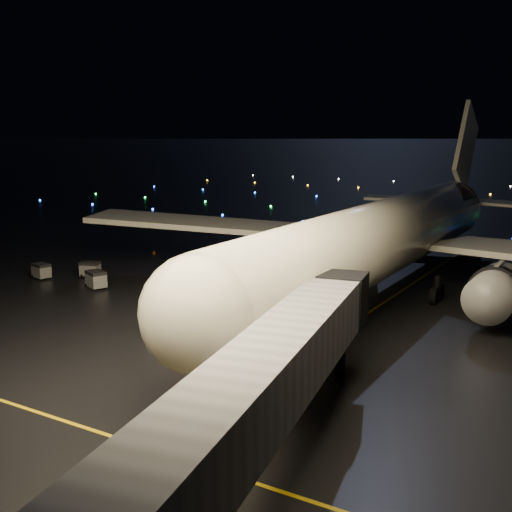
# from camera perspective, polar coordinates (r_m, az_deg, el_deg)

# --- Properties ---
(lane_centre) EXTENTS (0.25, 80.00, 0.02)m
(lane_centre) POSITION_cam_1_polar(r_m,az_deg,el_deg) (52.53, 8.99, -5.65)
(lane_centre) COLOR gold
(lane_centre) RESTS_ON ground
(airliner) EXTENTS (65.84, 62.58, 18.56)m
(airliner) POSITION_cam_1_polar(r_m,az_deg,el_deg) (60.66, 12.41, 5.44)
(airliner) COLOR silver
(airliner) RESTS_ON ground
(pushback_tug) EXTENTS (4.25, 2.79, 1.87)m
(pushback_tug) POSITION_cam_1_polar(r_m,az_deg,el_deg) (33.94, -3.83, -13.53)
(pushback_tug) COLOR silver
(pushback_tug) RESTS_ON ground
(belt_loader) EXTENTS (7.07, 3.08, 3.32)m
(belt_loader) POSITION_cam_1_polar(r_m,az_deg,el_deg) (47.12, -6.80, -5.47)
(belt_loader) COLOR silver
(belt_loader) RESTS_ON ground
(crew_c) EXTENTS (1.01, 0.98, 1.70)m
(crew_c) POSITION_cam_1_polar(r_m,az_deg,el_deg) (54.52, -9.57, -4.11)
(crew_c) COLOR #E86A00
(crew_c) RESTS_ON ground
(safety_cone_0) EXTENTS (0.43, 0.43, 0.49)m
(safety_cone_0) POSITION_cam_1_polar(r_m,az_deg,el_deg) (61.62, -1.16, -2.76)
(safety_cone_0) COLOR #F86500
(safety_cone_0) RESTS_ON ground
(safety_cone_1) EXTENTS (0.48, 0.48, 0.45)m
(safety_cone_1) POSITION_cam_1_polar(r_m,az_deg,el_deg) (63.65, 6.40, -2.39)
(safety_cone_1) COLOR #F86500
(safety_cone_1) RESTS_ON ground
(safety_cone_2) EXTENTS (0.49, 0.49, 0.51)m
(safety_cone_2) POSITION_cam_1_polar(r_m,az_deg,el_deg) (61.93, -2.87, -2.68)
(safety_cone_2) COLOR #F86500
(safety_cone_2) RESTS_ON ground
(safety_cone_3) EXTENTS (0.52, 0.52, 0.50)m
(safety_cone_3) POSITION_cam_1_polar(r_m,az_deg,el_deg) (79.94, -9.05, 0.36)
(safety_cone_3) COLOR #F86500
(safety_cone_3) RESTS_ON ground
(taxiway_lights) EXTENTS (164.00, 92.00, 0.36)m
(taxiway_lights) POSITION_cam_1_polar(r_m,az_deg,el_deg) (141.90, 18.42, 4.61)
(taxiway_lights) COLOR black
(taxiway_lights) RESTS_ON ground
(baggage_cart_0) EXTENTS (2.40, 2.06, 1.72)m
(baggage_cart_0) POSITION_cam_1_polar(r_m,az_deg,el_deg) (63.66, -14.04, -2.07)
(baggage_cart_0) COLOR gray
(baggage_cart_0) RESTS_ON ground
(baggage_cart_1) EXTENTS (2.22, 1.89, 1.60)m
(baggage_cart_1) POSITION_cam_1_polar(r_m,az_deg,el_deg) (68.71, -14.52, -1.17)
(baggage_cart_1) COLOR gray
(baggage_cart_1) RESTS_ON ground
(baggage_cart_2) EXTENTS (2.08, 1.66, 1.57)m
(baggage_cart_2) POSITION_cam_1_polar(r_m,az_deg,el_deg) (69.44, -18.54, -1.29)
(baggage_cart_2) COLOR gray
(baggage_cart_2) RESTS_ON ground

